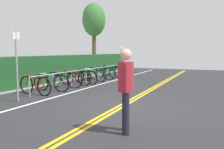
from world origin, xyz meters
TOP-DOWN VIEW (x-y plane):
  - ground_plane at (0.00, 0.00)m, footprint 33.10×10.03m
  - centre_line_yellow_inner at (0.00, -0.08)m, footprint 29.79×0.10m
  - centre_line_yellow_outer at (0.00, 0.08)m, footprint 29.79×0.10m
  - bike_lane_stripe_white at (0.00, 2.77)m, footprint 29.79×0.12m
  - bike_rack at (4.32, 3.68)m, footprint 8.48×0.05m
  - bicycle_0 at (0.56, 3.80)m, footprint 0.46×1.71m
  - bicycle_1 at (1.48, 3.74)m, footprint 0.46×1.75m
  - bicycle_2 at (2.52, 3.82)m, footprint 0.47×1.79m
  - bicycle_3 at (3.46, 3.77)m, footprint 0.46×1.71m
  - bicycle_4 at (4.27, 3.66)m, footprint 0.59×1.66m
  - bicycle_5 at (5.26, 3.73)m, footprint 0.48×1.74m
  - bicycle_6 at (6.18, 3.72)m, footprint 0.48×1.78m
  - bicycle_7 at (7.09, 3.72)m, footprint 0.46×1.79m
  - bicycle_8 at (8.07, 3.79)m, footprint 0.47×1.83m
  - pedestrian at (-2.25, -0.96)m, footprint 0.46×0.32m
  - sign_post_near at (-0.72, 3.44)m, footprint 0.36×0.08m
  - sign_post_far at (9.58, 3.74)m, footprint 0.36×0.06m
  - hedge_backdrop at (5.82, 5.87)m, footprint 17.43×0.88m
  - tree_mid at (12.43, 7.41)m, footprint 2.02×2.02m

SIDE VIEW (x-z plane):
  - ground_plane at x=0.00m, z-range -0.05..0.00m
  - centre_line_yellow_inner at x=0.00m, z-range 0.00..0.00m
  - centre_line_yellow_outer at x=0.00m, z-range 0.00..0.00m
  - bike_lane_stripe_white at x=0.00m, z-range 0.00..0.00m
  - bicycle_5 at x=5.26m, z-range -0.02..0.70m
  - bicycle_4 at x=4.27m, z-range -0.02..0.72m
  - bicycle_7 at x=7.09m, z-range -0.02..0.73m
  - bicycle_3 at x=3.46m, z-range -0.02..0.73m
  - bicycle_0 at x=0.56m, z-range -0.02..0.74m
  - bicycle_1 at x=1.48m, z-range -0.02..0.75m
  - bicycle_2 at x=2.52m, z-range -0.02..0.75m
  - bicycle_6 at x=6.18m, z-range -0.02..0.76m
  - bicycle_8 at x=8.07m, z-range -0.02..0.76m
  - bike_rack at x=4.32m, z-range 0.19..0.94m
  - hedge_backdrop at x=5.82m, z-range 0.00..1.42m
  - pedestrian at x=-2.25m, z-range 0.13..1.86m
  - sign_post_far at x=9.58m, z-range 0.22..2.37m
  - sign_post_near at x=-0.72m, z-range 0.23..2.60m
  - tree_mid at x=12.43m, z-range 1.40..7.23m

